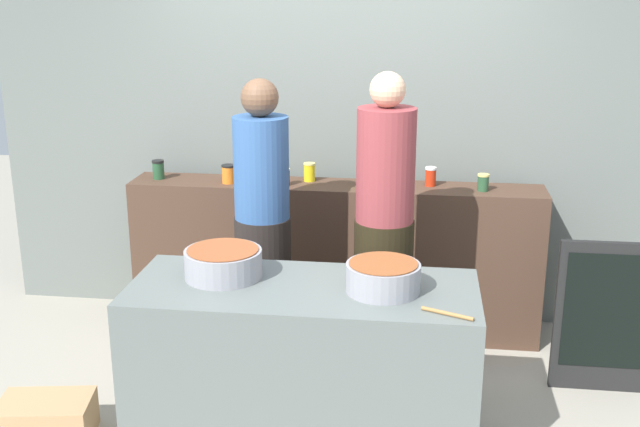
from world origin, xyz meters
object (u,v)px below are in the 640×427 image
at_px(preserve_jar_0, 158,169).
at_px(cooking_pot_center, 383,277).
at_px(preserve_jar_5, 379,178).
at_px(cook_with_tongs, 263,242).
at_px(chalkboard_sign, 607,317).
at_px(cook_in_cap, 384,251).
at_px(preserve_jar_3, 309,172).
at_px(wooden_spoon, 447,314).
at_px(preserve_jar_6, 398,180).
at_px(preserve_jar_7, 431,176).
at_px(preserve_jar_4, 362,179).
at_px(bread_crate, 46,419).
at_px(cooking_pot_left, 223,263).
at_px(preserve_jar_1, 229,174).
at_px(preserve_jar_2, 285,177).
at_px(preserve_jar_8, 483,182).

distance_m(preserve_jar_0, cooking_pot_center, 2.11).
distance_m(preserve_jar_5, cook_with_tongs, 0.89).
xyz_separation_m(cooking_pot_center, chalkboard_sign, (1.25, 0.79, -0.49)).
distance_m(cook_in_cap, chalkboard_sign, 1.34).
xyz_separation_m(preserve_jar_5, chalkboard_sign, (1.35, -0.57, -0.63)).
distance_m(preserve_jar_3, wooden_spoon, 1.94).
distance_m(preserve_jar_0, preserve_jar_6, 1.59).
bearing_deg(cook_in_cap, preserve_jar_7, 72.04).
distance_m(preserve_jar_4, bread_crate, 2.33).
relative_size(preserve_jar_6, cooking_pot_left, 0.25).
bearing_deg(cooking_pot_left, preserve_jar_0, 120.33).
xyz_separation_m(preserve_jar_0, preserve_jar_5, (1.47, -0.05, 0.00)).
xyz_separation_m(cook_with_tongs, bread_crate, (-0.98, -0.92, -0.71)).
bearing_deg(cooking_pot_center, chalkboard_sign, 32.25).
distance_m(cooking_pot_center, bread_crate, 1.92).
bearing_deg(cook_with_tongs, preserve_jar_0, 143.88).
xyz_separation_m(preserve_jar_4, cooking_pot_left, (-0.59, -1.29, -0.13)).
bearing_deg(cook_in_cap, bread_crate, -155.37).
distance_m(preserve_jar_1, cook_in_cap, 1.28).
distance_m(preserve_jar_1, cook_with_tongs, 0.70).
bearing_deg(preserve_jar_5, wooden_spoon, -75.94).
xyz_separation_m(preserve_jar_0, bread_crate, (-0.15, -1.52, -0.98)).
bearing_deg(wooden_spoon, cook_with_tongs, 134.91).
relative_size(preserve_jar_3, cook_with_tongs, 0.07).
bearing_deg(preserve_jar_6, preserve_jar_2, -175.68).
bearing_deg(preserve_jar_1, preserve_jar_7, 4.27).
relative_size(preserve_jar_8, bread_crate, 0.23).
relative_size(preserve_jar_0, cooking_pot_center, 0.35).
bearing_deg(preserve_jar_6, preserve_jar_3, 172.24).
height_order(preserve_jar_8, wooden_spoon, preserve_jar_8).
relative_size(preserve_jar_4, preserve_jar_5, 0.83).
distance_m(preserve_jar_6, cook_in_cap, 0.77).
relative_size(preserve_jar_5, cooking_pot_left, 0.33).
bearing_deg(preserve_jar_6, cook_in_cap, -93.76).
bearing_deg(preserve_jar_2, preserve_jar_5, 1.19).
distance_m(preserve_jar_0, cooking_pot_left, 1.54).
relative_size(preserve_jar_5, cook_with_tongs, 0.07).
bearing_deg(preserve_jar_0, preserve_jar_1, -5.71).
relative_size(preserve_jar_1, chalkboard_sign, 0.13).
bearing_deg(preserve_jar_0, preserve_jar_8, -0.92).
bearing_deg(preserve_jar_4, cooking_pot_left, -114.75).
distance_m(preserve_jar_8, wooden_spoon, 1.65).
relative_size(preserve_jar_8, cooking_pot_center, 0.30).
bearing_deg(bread_crate, preserve_jar_1, 66.40).
xyz_separation_m(preserve_jar_3, bread_crate, (-1.16, -1.59, -0.98)).
relative_size(preserve_jar_7, preserve_jar_8, 1.14).
distance_m(preserve_jar_5, cooking_pot_left, 1.46).
xyz_separation_m(preserve_jar_1, preserve_jar_7, (1.31, 0.10, 0.00)).
bearing_deg(bread_crate, preserve_jar_3, 53.90).
height_order(preserve_jar_2, wooden_spoon, preserve_jar_2).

